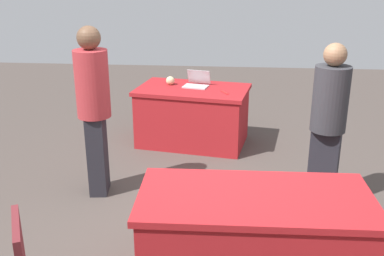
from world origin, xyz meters
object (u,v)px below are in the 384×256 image
at_px(table_mid_left, 253,242).
at_px(yarn_ball, 170,81).
at_px(laptop_silver, 197,83).
at_px(person_presenter, 328,119).
at_px(table_foreground, 193,116).
at_px(person_attendee_standing, 94,104).
at_px(scissors_red, 225,92).

distance_m(table_mid_left, yarn_ball, 3.28).
bearing_deg(laptop_silver, yarn_ball, 4.85).
relative_size(table_mid_left, person_presenter, 1.03).
height_order(person_presenter, yarn_ball, person_presenter).
xyz_separation_m(table_foreground, person_attendee_standing, (0.88, 1.53, 0.61)).
relative_size(table_foreground, person_presenter, 0.96).
bearing_deg(scissors_red, person_presenter, 10.15).
height_order(person_attendee_standing, scissors_red, person_attendee_standing).
relative_size(person_presenter, person_attendee_standing, 0.93).
height_order(person_attendee_standing, laptop_silver, person_attendee_standing).
relative_size(person_presenter, yarn_ball, 14.23).
bearing_deg(scissors_red, yarn_ball, -141.31).
height_order(table_mid_left, scissors_red, scissors_red).
distance_m(table_foreground, table_mid_left, 3.02).
height_order(table_mid_left, person_attendee_standing, person_attendee_standing).
relative_size(person_attendee_standing, scissors_red, 9.87).
bearing_deg(person_attendee_standing, scissors_red, 129.03).
height_order(table_foreground, yarn_ball, yarn_ball).
xyz_separation_m(person_attendee_standing, laptop_silver, (-0.92, -1.62, -0.18)).
bearing_deg(person_presenter, table_foreground, 151.87).
distance_m(laptop_silver, yarn_ball, 0.37).
bearing_deg(person_presenter, person_attendee_standing, -161.91).
bearing_deg(table_mid_left, laptop_silver, -77.72).
relative_size(table_mid_left, scissors_red, 9.45).
height_order(yarn_ball, scissors_red, yarn_ball).
xyz_separation_m(table_foreground, person_presenter, (-1.46, 1.58, 0.53)).
relative_size(table_mid_left, person_attendee_standing, 0.96).
relative_size(yarn_ball, scissors_red, 0.64).
distance_m(person_presenter, yarn_ball, 2.48).
xyz_separation_m(person_attendee_standing, scissors_red, (-1.30, -1.33, -0.21)).
bearing_deg(table_foreground, laptop_silver, -115.86).
bearing_deg(person_attendee_standing, laptop_silver, 143.85).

